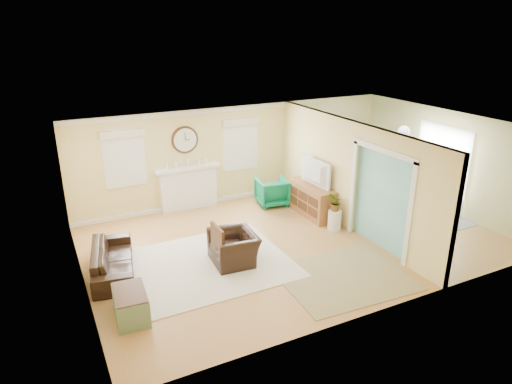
% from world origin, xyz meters
% --- Properties ---
extents(floor, '(9.00, 9.00, 0.00)m').
position_xyz_m(floor, '(0.00, 0.00, 0.00)').
color(floor, '#B07F43').
rests_on(floor, ground).
extents(wall_back, '(9.00, 0.02, 2.60)m').
position_xyz_m(wall_back, '(0.00, 3.00, 1.30)').
color(wall_back, '#E4CC7F').
rests_on(wall_back, ground).
extents(wall_front, '(9.00, 0.02, 2.60)m').
position_xyz_m(wall_front, '(0.00, -3.00, 1.30)').
color(wall_front, '#E4CC7F').
rests_on(wall_front, ground).
extents(wall_left, '(0.02, 6.00, 2.60)m').
position_xyz_m(wall_left, '(-4.50, 0.00, 1.30)').
color(wall_left, '#E4CC7F').
rests_on(wall_left, ground).
extents(wall_right, '(0.02, 6.00, 2.60)m').
position_xyz_m(wall_right, '(4.50, 0.00, 1.30)').
color(wall_right, '#E4CC7F').
rests_on(wall_right, ground).
extents(ceiling, '(9.00, 6.00, 0.02)m').
position_xyz_m(ceiling, '(0.00, 0.00, 2.60)').
color(ceiling, white).
rests_on(ceiling, wall_back).
extents(partition, '(0.17, 6.00, 2.60)m').
position_xyz_m(partition, '(1.51, 0.28, 1.36)').
color(partition, '#E4CC7F').
rests_on(partition, ground).
extents(fireplace, '(1.70, 0.30, 1.17)m').
position_xyz_m(fireplace, '(-1.50, 2.88, 0.60)').
color(fireplace, white).
rests_on(fireplace, ground).
extents(wall_clock, '(0.70, 0.07, 0.70)m').
position_xyz_m(wall_clock, '(-1.50, 2.97, 1.85)').
color(wall_clock, '#4B2512').
rests_on(wall_clock, wall_back).
extents(window_left, '(1.05, 0.13, 1.42)m').
position_xyz_m(window_left, '(-3.05, 2.95, 1.66)').
color(window_left, white).
rests_on(window_left, wall_back).
extents(window_right, '(1.05, 0.13, 1.42)m').
position_xyz_m(window_right, '(0.05, 2.95, 1.66)').
color(window_right, white).
rests_on(window_right, wall_back).
extents(french_doors, '(0.06, 1.70, 2.20)m').
position_xyz_m(french_doors, '(4.45, 0.00, 1.10)').
color(french_doors, white).
rests_on(french_doors, ground).
extents(pendant, '(0.30, 0.30, 0.55)m').
position_xyz_m(pendant, '(3.00, 0.00, 2.20)').
color(pendant, gold).
rests_on(pendant, ceiling).
extents(rug_cream, '(3.19, 2.77, 0.02)m').
position_xyz_m(rug_cream, '(-2.10, -0.18, 0.01)').
color(rug_cream, beige).
rests_on(rug_cream, floor).
extents(rug_jute, '(2.52, 2.11, 0.01)m').
position_xyz_m(rug_jute, '(0.04, -1.85, 0.01)').
color(rug_jute, '#938256').
rests_on(rug_jute, floor).
extents(rug_grey, '(2.64, 3.29, 0.01)m').
position_xyz_m(rug_grey, '(3.32, 0.31, 0.01)').
color(rug_grey, gray).
rests_on(rug_grey, floor).
extents(sofa, '(1.08, 2.04, 0.57)m').
position_xyz_m(sofa, '(-3.93, 0.34, 0.28)').
color(sofa, black).
rests_on(sofa, floor).
extents(eames_chair, '(0.94, 1.06, 0.65)m').
position_xyz_m(eames_chair, '(-1.62, -0.32, 0.32)').
color(eames_chair, black).
rests_on(eames_chair, floor).
extents(green_chair, '(0.89, 0.91, 0.73)m').
position_xyz_m(green_chair, '(0.60, 2.13, 0.36)').
color(green_chair, '#126342').
rests_on(green_chair, floor).
extents(trunk, '(0.59, 0.89, 0.49)m').
position_xyz_m(trunk, '(-3.93, -1.29, 0.25)').
color(trunk, slate).
rests_on(trunk, floor).
extents(credenza, '(0.53, 1.55, 0.80)m').
position_xyz_m(credenza, '(1.17, 1.09, 0.40)').
color(credenza, brown).
rests_on(credenza, floor).
extents(tv, '(0.21, 1.16, 0.67)m').
position_xyz_m(tv, '(1.16, 1.09, 1.13)').
color(tv, black).
rests_on(tv, credenza).
extents(garden_stool, '(0.32, 0.32, 0.47)m').
position_xyz_m(garden_stool, '(1.18, 0.06, 0.24)').
color(garden_stool, white).
rests_on(garden_stool, floor).
extents(potted_plant, '(0.49, 0.49, 0.41)m').
position_xyz_m(potted_plant, '(1.18, 0.06, 0.68)').
color(potted_plant, '#337F33').
rests_on(potted_plant, garden_stool).
extents(dining_table, '(1.47, 2.14, 0.69)m').
position_xyz_m(dining_table, '(3.32, 0.31, 0.34)').
color(dining_table, '#4B2512').
rests_on(dining_table, floor).
extents(dining_chair_n, '(0.46, 0.46, 0.90)m').
position_xyz_m(dining_chair_n, '(3.32, 1.32, 0.53)').
color(dining_chair_n, gray).
rests_on(dining_chair_n, floor).
extents(dining_chair_s, '(0.42, 0.42, 0.89)m').
position_xyz_m(dining_chair_s, '(3.42, -0.82, 0.52)').
color(dining_chair_s, gray).
rests_on(dining_chair_s, floor).
extents(dining_chair_w, '(0.52, 0.52, 1.02)m').
position_xyz_m(dining_chair_w, '(2.73, 0.21, 0.60)').
color(dining_chair_w, white).
rests_on(dining_chair_w, floor).
extents(dining_chair_e, '(0.53, 0.53, 0.98)m').
position_xyz_m(dining_chair_e, '(4.01, 0.38, 0.58)').
color(dining_chair_e, gray).
rests_on(dining_chair_e, floor).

